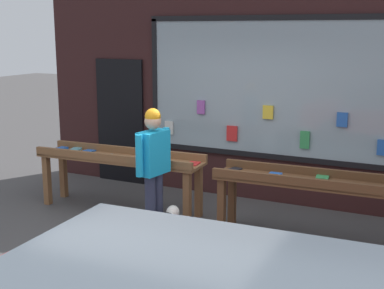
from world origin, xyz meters
name	(u,v)px	position (x,y,z in m)	size (l,w,h in m)	color
ground_plane	(176,251)	(0.00, 0.00, 0.00)	(40.00, 40.00, 0.00)	#474444
shopfront_facade	(249,83)	(0.01, 2.39, 1.79)	(7.16, 0.29, 3.61)	#331919
display_table_left	(119,163)	(-1.42, 0.97, 0.71)	(2.52, 0.67, 0.89)	brown
display_table_right	(317,188)	(1.42, 0.97, 0.71)	(2.52, 0.68, 0.89)	brown
person_browsing	(153,161)	(-0.55, 0.44, 0.94)	(0.28, 0.64, 1.62)	#2D334C
small_dog	(168,220)	(-0.21, 0.19, 0.29)	(0.26, 0.61, 0.41)	white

